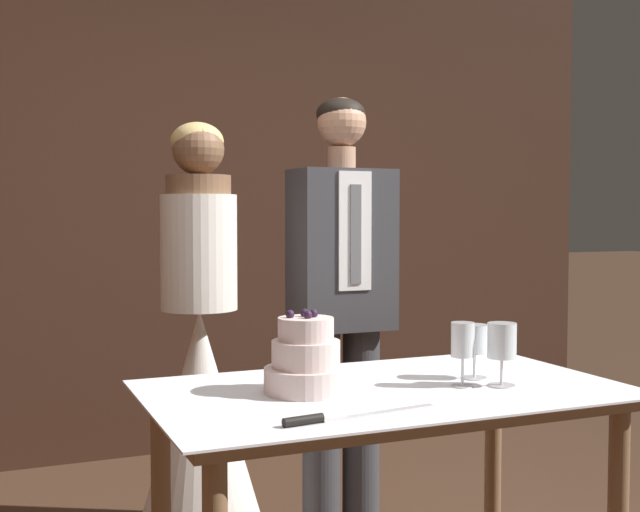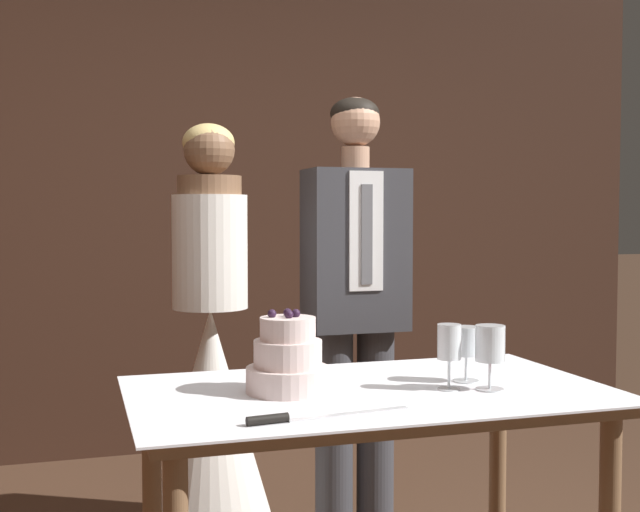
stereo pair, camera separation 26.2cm
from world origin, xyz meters
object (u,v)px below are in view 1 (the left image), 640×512
(wine_glass_middle, at_px, (463,342))
(tiered_cake, at_px, (306,361))
(cake_table, at_px, (385,426))
(wine_glass_near, at_px, (502,344))
(wine_glass_far, at_px, (475,340))
(cake_knife, at_px, (332,417))
(groom, at_px, (342,298))
(bride, at_px, (200,404))

(wine_glass_middle, bearing_deg, tiered_cake, 166.68)
(cake_table, relative_size, wine_glass_near, 7.36)
(cake_table, relative_size, wine_glass_far, 8.26)
(cake_table, distance_m, cake_knife, 0.40)
(wine_glass_near, relative_size, wine_glass_middle, 0.99)
(cake_table, height_order, cake_knife, cake_knife)
(wine_glass_middle, relative_size, groom, 0.10)
(wine_glass_near, relative_size, groom, 0.10)
(bride, bearing_deg, wine_glass_near, -60.02)
(tiered_cake, distance_m, wine_glass_near, 0.55)
(wine_glass_middle, height_order, groom, groom)
(tiered_cake, height_order, wine_glass_middle, tiered_cake)
(tiered_cake, xyz_separation_m, wine_glass_near, (0.53, -0.14, 0.03))
(bride, bearing_deg, cake_table, -72.82)
(cake_knife, bearing_deg, tiered_cake, 72.64)
(groom, bearing_deg, wine_glass_far, -89.25)
(wine_glass_far, bearing_deg, wine_glass_middle, -138.68)
(tiered_cake, bearing_deg, wine_glass_far, -1.98)
(wine_glass_far, relative_size, bride, 0.10)
(wine_glass_near, height_order, bride, bride)
(groom, bearing_deg, wine_glass_middle, -94.73)
(cake_knife, xyz_separation_m, bride, (-0.01, 1.20, -0.23))
(tiered_cake, height_order, wine_glass_far, tiered_cake)
(wine_glass_near, xyz_separation_m, bride, (-0.60, 1.04, -0.34))
(wine_glass_near, bearing_deg, cake_table, 161.05)
(wine_glass_far, height_order, groom, groom)
(tiered_cake, xyz_separation_m, cake_knife, (-0.05, -0.30, -0.08))
(cake_table, distance_m, wine_glass_near, 0.40)
(wine_glass_near, relative_size, wine_glass_far, 1.12)
(cake_knife, bearing_deg, wine_glass_near, 8.14)
(cake_table, xyz_separation_m, wine_glass_near, (0.31, -0.11, 0.22))
(cake_table, bearing_deg, bride, 107.18)
(wine_glass_middle, bearing_deg, groom, 85.27)
(cake_table, xyz_separation_m, wine_glass_middle, (0.20, -0.07, 0.23))
(wine_glass_near, bearing_deg, wine_glass_far, 95.30)
(bride, bearing_deg, wine_glass_far, -57.42)
(wine_glass_middle, distance_m, groom, 1.00)
(cake_table, bearing_deg, wine_glass_near, -18.95)
(tiered_cake, bearing_deg, wine_glass_near, -14.31)
(bride, height_order, groom, groom)
(cake_knife, bearing_deg, bride, 83.30)
(wine_glass_middle, xyz_separation_m, bride, (-0.49, 1.00, -0.35))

